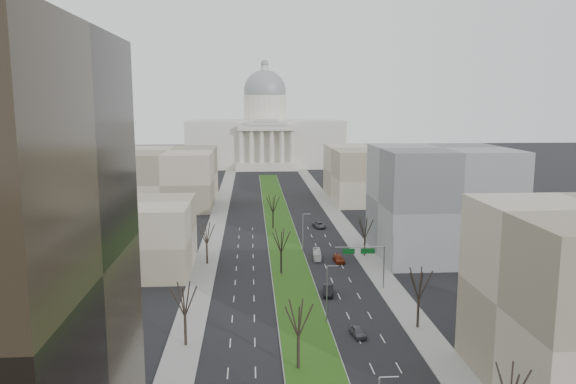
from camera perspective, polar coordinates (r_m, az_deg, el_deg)
name	(u,v)px	position (r m, az deg, el deg)	size (l,w,h in m)	color
ground	(280,229)	(151.28, -0.77, -3.76)	(600.00, 600.00, 0.00)	black
median	(281,229)	(150.27, -0.75, -3.81)	(8.00, 222.03, 0.20)	#999993
sidewalk_left	(208,255)	(127.19, -8.11, -6.34)	(5.00, 330.00, 0.15)	gray
sidewalk_right	(363,252)	(129.33, 7.64, -6.07)	(5.00, 330.00, 0.15)	gray
capitol	(265,135)	(297.40, -2.33, 5.82)	(80.00, 46.00, 55.00)	beige
building_beige_left	(127,236)	(118.12, -16.08, -4.36)	(26.00, 22.00, 14.00)	gray
building_grey_right	(441,202)	(128.22, 15.27, -0.99)	(28.00, 26.00, 24.00)	slate
building_far_left	(169,177)	(190.80, -11.99, 1.50)	(30.00, 40.00, 18.00)	gray
building_far_right	(373,173)	(198.49, 8.66, 1.89)	(30.00, 40.00, 18.00)	gray
tree_left_mid	(184,298)	(80.46, -10.48, -10.57)	(5.40, 5.40, 9.72)	black
tree_left_far	(206,233)	(118.73, -8.28, -4.10)	(5.28, 5.28, 9.50)	black
tree_right_mid	(419,283)	(87.30, 13.19, -8.96)	(5.52, 5.52, 9.94)	black
tree_right_far	(365,227)	(124.86, 7.84, -3.58)	(5.04, 5.04, 9.07)	black
tree_median_a	(298,317)	(72.67, 1.07, -12.62)	(5.40, 5.40, 9.72)	black
tree_median_b	(281,240)	(110.70, -0.71, -4.90)	(5.40, 5.40, 9.72)	black
tree_median_c	(273,203)	(149.77, -1.54, -1.16)	(5.40, 5.40, 9.72)	black
streetlamp_median_b	(327,293)	(88.00, 4.01, -10.19)	(1.90, 0.20, 9.16)	gray
streetlamp_median_c	(303,233)	(126.17, 1.54, -4.16)	(1.90, 0.20, 9.16)	gray
mast_arm_signs	(369,257)	(103.37, 8.27, -6.54)	(9.12, 0.24, 8.09)	gray
car_grey_near	(358,332)	(85.17, 7.10, -13.89)	(1.64, 4.09, 1.39)	#4E4F56
car_black	(328,290)	(101.34, 4.09, -9.91)	(1.77, 5.09, 1.68)	black
car_red	(339,259)	(121.09, 5.17, -6.78)	(1.95, 4.79, 1.39)	maroon
car_grey_far	(319,225)	(152.74, 3.18, -3.36)	(2.53, 5.48, 1.52)	#4D5055
box_van	(317,255)	(123.15, 2.96, -6.36)	(1.58, 6.76, 1.88)	white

